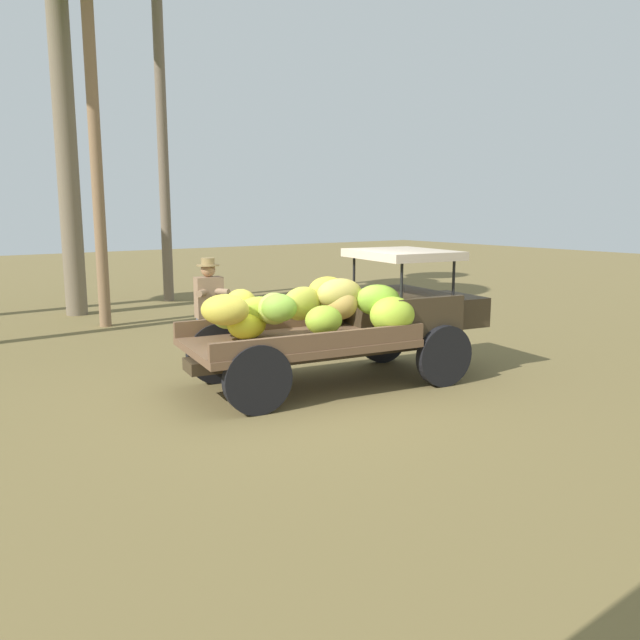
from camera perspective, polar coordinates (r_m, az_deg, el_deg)
name	(u,v)px	position (r m, az deg, el deg)	size (l,w,h in m)	color
ground_plane	(301,392)	(8.84, -1.72, -6.39)	(60.00, 60.00, 0.00)	brown
truck	(346,317)	(9.14, 2.32, 0.24)	(4.61, 2.31, 1.87)	#3C2F1E
farmer	(209,308)	(9.82, -9.80, 1.08)	(0.52, 0.48, 1.75)	#515568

